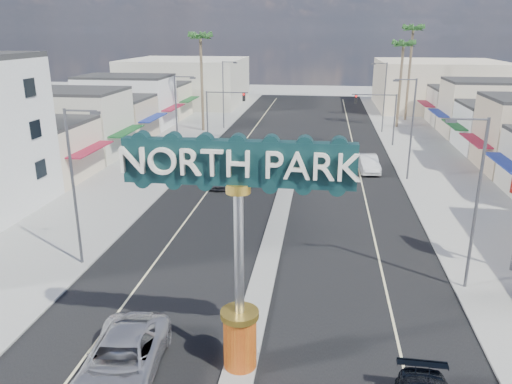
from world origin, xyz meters
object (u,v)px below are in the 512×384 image
(palm_left_far, at_px, (200,42))
(car_parked_right, at_px, (368,163))
(streetlight_l_mid, at_px, (178,119))
(palm_right_mid, at_px, (403,48))
(streetlight_r_mid, at_px, (410,124))
(streetlight_r_far, at_px, (383,94))
(streetlight_l_far, at_px, (224,91))
(car_parked_left, at_px, (224,174))
(traffic_signal_right, at_px, (379,109))
(traffic_signal_left, at_px, (222,106))
(streetlight_l_near, at_px, (75,180))
(palm_right_far, at_px, (413,34))
(gateway_sign, at_px, (239,232))
(suv_left, at_px, (122,360))
(streetlight_r_near, at_px, (474,197))

(palm_left_far, xyz_separation_m, car_parked_right, (20.29, -17.47, -10.71))
(streetlight_l_mid, xyz_separation_m, palm_right_mid, (23.43, 26.00, 5.54))
(streetlight_r_mid, bearing_deg, streetlight_r_far, 90.00)
(streetlight_l_far, xyz_separation_m, palm_left_far, (-2.57, -2.00, 6.43))
(streetlight_l_far, height_order, palm_right_mid, palm_right_mid)
(streetlight_l_far, relative_size, car_parked_left, 1.75)
(streetlight_l_mid, relative_size, car_parked_left, 1.75)
(traffic_signal_right, distance_m, streetlight_r_mid, 14.07)
(traffic_signal_left, height_order, car_parked_right, traffic_signal_left)
(streetlight_l_near, bearing_deg, palm_right_far, 63.94)
(traffic_signal_right, distance_m, streetlight_l_near, 39.26)
(traffic_signal_left, relative_size, streetlight_l_far, 0.67)
(streetlight_r_mid, xyz_separation_m, car_parked_left, (-15.99, -3.42, -4.19))
(car_parked_left, bearing_deg, traffic_signal_right, 44.47)
(gateway_sign, height_order, streetlight_r_mid, gateway_sign)
(streetlight_l_near, relative_size, car_parked_right, 1.88)
(gateway_sign, xyz_separation_m, streetlight_l_far, (-10.43, 50.02, -0.86))
(traffic_signal_left, height_order, palm_right_far, palm_right_far)
(palm_right_mid, xyz_separation_m, suv_left, (-17.41, -55.22, -9.76))
(gateway_sign, bearing_deg, car_parked_left, 102.73)
(palm_right_far, bearing_deg, streetlight_r_far, -114.55)
(streetlight_l_far, height_order, palm_right_far, palm_right_far)
(streetlight_r_mid, distance_m, streetlight_r_far, 22.00)
(gateway_sign, height_order, streetlight_l_far, gateway_sign)
(suv_left, bearing_deg, car_parked_right, 64.22)
(palm_right_far, relative_size, suv_left, 2.32)
(streetlight_r_near, xyz_separation_m, streetlight_r_far, (0.00, 42.00, 0.00))
(traffic_signal_right, xyz_separation_m, streetlight_l_far, (-19.62, 8.01, 0.79))
(palm_right_far, relative_size, car_parked_left, 2.74)
(car_parked_right, bearing_deg, streetlight_l_near, -133.97)
(traffic_signal_right, distance_m, palm_right_far, 20.59)
(streetlight_l_near, height_order, streetlight_l_mid, same)
(palm_right_mid, relative_size, car_parked_right, 2.52)
(gateway_sign, bearing_deg, streetlight_r_mid, 69.58)
(streetlight_l_mid, height_order, streetlight_r_near, same)
(gateway_sign, height_order, palm_right_far, palm_right_far)
(streetlight_l_far, xyz_separation_m, palm_right_mid, (23.43, 4.00, 5.54))
(gateway_sign, relative_size, suv_left, 1.50)
(gateway_sign, xyz_separation_m, car_parked_left, (-5.56, 24.60, -5.05))
(streetlight_l_far, bearing_deg, streetlight_l_near, -90.00)
(traffic_signal_right, height_order, palm_left_far, palm_left_far)
(traffic_signal_left, height_order, streetlight_r_near, streetlight_r_near)
(car_parked_right, bearing_deg, traffic_signal_right, 74.83)
(traffic_signal_right, bearing_deg, palm_right_far, 72.10)
(streetlight_l_mid, bearing_deg, streetlight_r_far, 46.52)
(gateway_sign, xyz_separation_m, traffic_signal_left, (-9.18, 42.02, -1.65))
(gateway_sign, bearing_deg, streetlight_l_mid, 110.42)
(gateway_sign, xyz_separation_m, palm_right_mid, (13.00, 54.02, 4.67))
(palm_left_far, distance_m, car_parked_right, 28.83)
(streetlight_l_near, relative_size, car_parked_left, 1.75)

